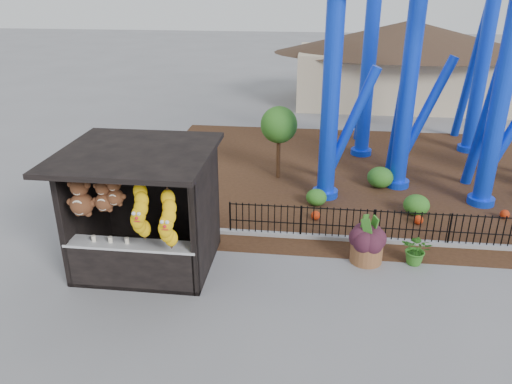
# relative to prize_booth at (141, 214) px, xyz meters

# --- Properties ---
(ground) EXTENTS (120.00, 120.00, 0.00)m
(ground) POSITION_rel_prize_booth_xyz_m (3.00, -0.90, -1.53)
(ground) COLOR slate
(ground) RESTS_ON ground
(mulch_bed) EXTENTS (18.00, 12.00, 0.02)m
(mulch_bed) POSITION_rel_prize_booth_xyz_m (7.00, 7.10, -1.53)
(mulch_bed) COLOR #331E11
(mulch_bed) RESTS_ON ground
(curb) EXTENTS (18.00, 0.18, 0.12)m
(curb) POSITION_rel_prize_booth_xyz_m (7.00, 2.10, -1.47)
(curb) COLOR gray
(curb) RESTS_ON ground
(prize_booth) EXTENTS (3.50, 3.40, 3.12)m
(prize_booth) POSITION_rel_prize_booth_xyz_m (0.00, 0.00, 0.00)
(prize_booth) COLOR black
(prize_booth) RESTS_ON ground
(picket_fence) EXTENTS (12.20, 0.06, 1.00)m
(picket_fence) POSITION_rel_prize_booth_xyz_m (7.90, 2.10, -1.03)
(picket_fence) COLOR black
(picket_fence) RESTS_ON ground
(terracotta_planter) EXTENTS (1.01, 1.01, 0.55)m
(terracotta_planter) POSITION_rel_prize_booth_xyz_m (5.53, 1.06, -1.26)
(terracotta_planter) COLOR brown
(terracotta_planter) RESTS_ON ground
(planter_foliage) EXTENTS (0.70, 0.70, 0.64)m
(planter_foliage) POSITION_rel_prize_booth_xyz_m (5.53, 1.06, -0.67)
(planter_foliage) COLOR #341421
(planter_foliage) RESTS_ON terracotta_planter
(potted_plant) EXTENTS (0.93, 0.87, 0.84)m
(potted_plant) POSITION_rel_prize_booth_xyz_m (6.78, 1.08, -1.12)
(potted_plant) COLOR #1F5719
(potted_plant) RESTS_ON ground
(landscaping) EXTENTS (7.68, 3.43, 0.72)m
(landscaping) POSITION_rel_prize_booth_xyz_m (7.13, 5.01, -1.22)
(landscaping) COLOR #29601C
(landscaping) RESTS_ON mulch_bed
(pavilion) EXTENTS (15.00, 15.00, 4.80)m
(pavilion) POSITION_rel_prize_booth_xyz_m (9.00, 19.10, 1.53)
(pavilion) COLOR #BFAD8C
(pavilion) RESTS_ON ground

